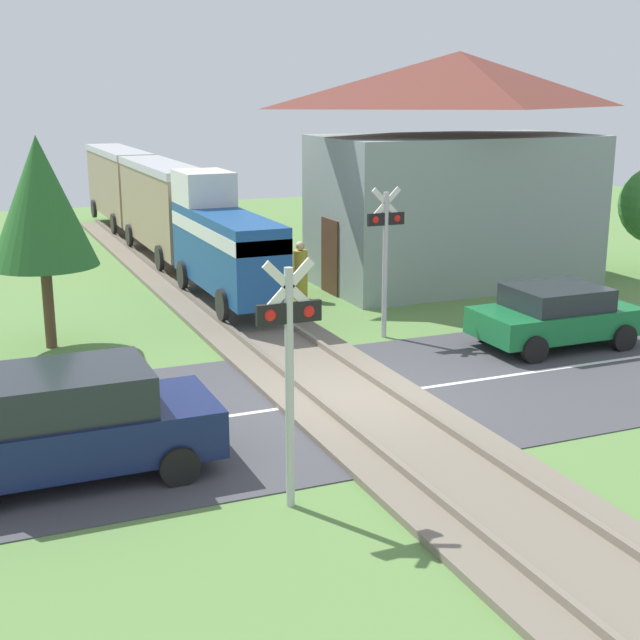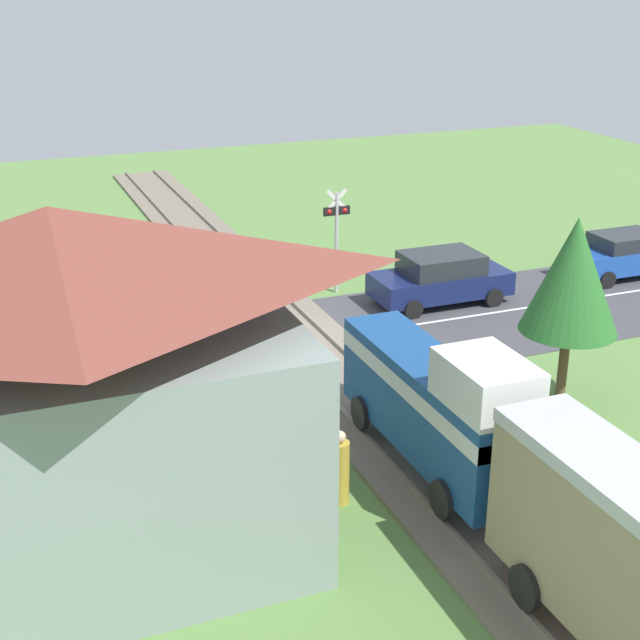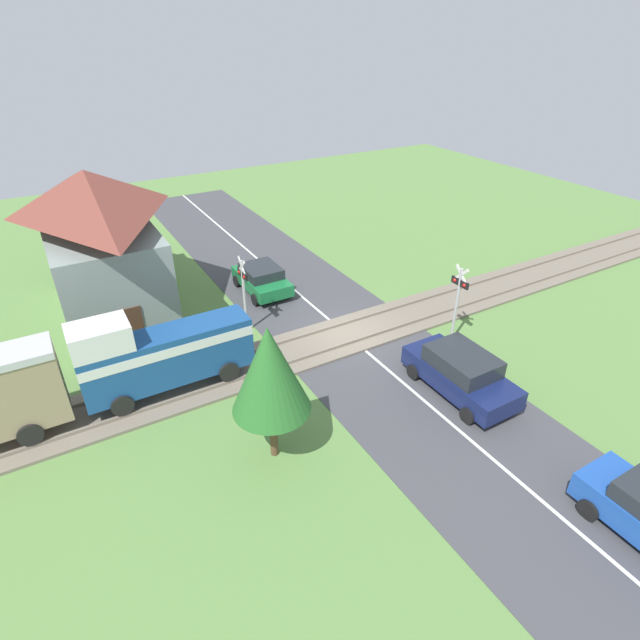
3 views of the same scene
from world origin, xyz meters
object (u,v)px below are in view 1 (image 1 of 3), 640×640
crossing_signal_west_approach (289,353)px  pedestrian_by_station (300,273)px  crossing_signal_east_approach (385,243)px  car_far_side (555,315)px  station_building (455,173)px  train (158,203)px  car_near_crossing (67,423)px

crossing_signal_west_approach → pedestrian_by_station: 12.53m
crossing_signal_east_approach → pedestrian_by_station: size_ratio=2.17×
car_far_side → station_building: (1.46, 6.82, 2.50)m
train → crossing_signal_east_approach: 12.02m
car_near_crossing → car_far_side: (10.91, 2.88, -0.12)m
train → car_far_side: size_ratio=5.85×
pedestrian_by_station → car_near_crossing: bearing=-128.3°
car_near_crossing → crossing_signal_east_approach: crossing_signal_east_approach is taller
train → car_near_crossing: bearing=-107.2°
crossing_signal_west_approach → crossing_signal_east_approach: 8.82m
train → car_far_side: train is taller
train → station_building: size_ratio=2.50×
car_far_side → crossing_signal_west_approach: bearing=-148.5°
station_building → crossing_signal_east_approach: bearing=-134.7°
crossing_signal_east_approach → car_near_crossing: bearing=-147.0°
car_near_crossing → crossing_signal_east_approach: bearing=33.0°
car_near_crossing → station_building: size_ratio=0.51×
pedestrian_by_station → crossing_signal_east_approach: bearing=-85.1°
station_building → car_near_crossing: bearing=-141.9°
car_near_crossing → train: bearing=72.8°
car_near_crossing → crossing_signal_east_approach: size_ratio=1.26×
train → station_building: bearing=-44.8°
car_far_side → crossing_signal_west_approach: size_ratio=1.04×
crossing_signal_west_approach → car_far_side: bearing=31.5°
car_near_crossing → crossing_signal_west_approach: crossing_signal_west_approach is taller
station_building → train: bearing=135.2°
car_near_crossing → station_building: 15.89m
train → car_near_crossing: (-5.21, -16.79, -1.04)m
train → station_building: (7.15, -7.09, 1.34)m
train → pedestrian_by_station: (2.17, -7.43, -1.16)m
crossing_signal_east_approach → pedestrian_by_station: crossing_signal_east_approach is taller
car_far_side → pedestrian_by_station: pedestrian_by_station is taller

